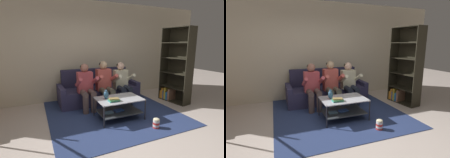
{
  "view_description": "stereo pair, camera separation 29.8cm",
  "coord_description": "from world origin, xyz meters",
  "views": [
    {
      "loc": [
        -1.46,
        -2.75,
        1.69
      ],
      "look_at": [
        0.29,
        1.1,
        0.81
      ],
      "focal_mm": 28.0,
      "sensor_mm": 36.0,
      "label": 1
    },
    {
      "loc": [
        -1.18,
        -2.86,
        1.69
      ],
      "look_at": [
        0.29,
        1.1,
        0.81
      ],
      "focal_mm": 28.0,
      "sensor_mm": 36.0,
      "label": 2
    }
  ],
  "objects": [
    {
      "name": "popcorn_tub",
      "position": [
        0.69,
        -0.16,
        0.11
      ],
      "size": [
        0.13,
        0.13,
        0.21
      ],
      "color": "red",
      "rests_on": "ground"
    },
    {
      "name": "bookshelf",
      "position": [
        2.27,
        1.02,
        0.88
      ],
      "size": [
        0.47,
        0.92,
        2.11
      ],
      "color": "black",
      "rests_on": "ground"
    },
    {
      "name": "couch",
      "position": [
        0.22,
        1.92,
        0.3
      ],
      "size": [
        2.27,
        0.86,
        0.93
      ],
      "color": "#322F51",
      "rests_on": "ground"
    },
    {
      "name": "coffee_table",
      "position": [
        0.22,
        0.58,
        0.31
      ],
      "size": [
        1.0,
        0.67,
        0.47
      ],
      "color": "#B9BBC5",
      "rests_on": "ground"
    },
    {
      "name": "person_seated_middle",
      "position": [
        0.22,
        1.41,
        0.66
      ],
      "size": [
        0.5,
        0.58,
        1.22
      ],
      "color": "#5B5A4B",
      "rests_on": "ground"
    },
    {
      "name": "back_partition",
      "position": [
        0.0,
        2.46,
        1.45
      ],
      "size": [
        8.4,
        0.12,
        2.9
      ],
      "primitive_type": "cube",
      "color": "beige",
      "rests_on": "ground"
    },
    {
      "name": "ground",
      "position": [
        0.0,
        0.0,
        0.0
      ],
      "size": [
        16.8,
        16.8,
        0.0
      ],
      "primitive_type": "plane",
      "color": "beige"
    },
    {
      "name": "area_rug",
      "position": [
        0.22,
        1.12,
        0.01
      ],
      "size": [
        3.0,
        3.28,
        0.01
      ],
      "color": "navy",
      "rests_on": "ground"
    },
    {
      "name": "book_stack",
      "position": [
        0.04,
        0.44,
        0.5
      ],
      "size": [
        0.24,
        0.17,
        0.07
      ],
      "color": "teal",
      "rests_on": "coffee_table"
    },
    {
      "name": "person_seated_left",
      "position": [
        -0.29,
        1.4,
        0.64
      ],
      "size": [
        0.5,
        0.58,
        1.17
      ],
      "color": "brown",
      "rests_on": "ground"
    },
    {
      "name": "person_seated_right",
      "position": [
        0.74,
        1.4,
        0.64
      ],
      "size": [
        0.5,
        0.58,
        1.16
      ],
      "color": "#202734",
      "rests_on": "ground"
    },
    {
      "name": "vase",
      "position": [
        -0.05,
        0.67,
        0.57
      ],
      "size": [
        0.11,
        0.11,
        0.2
      ],
      "color": "#335E82",
      "rests_on": "coffee_table"
    }
  ]
}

